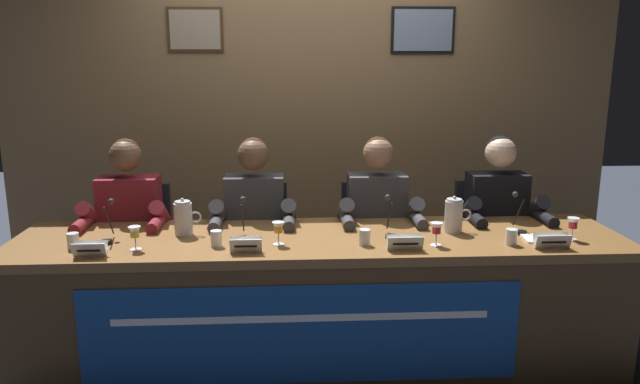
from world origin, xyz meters
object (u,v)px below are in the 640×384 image
Objects in this scene: juice_glass_center_right at (436,230)px; panelist_far_left at (127,225)px; juice_glass_far_right at (573,225)px; document_stack_far_right at (543,239)px; microphone_far_right at (519,220)px; nameplate_center_right at (405,243)px; water_pitcher_right_side at (454,216)px; water_cup_center_right at (365,238)px; panelist_far_right at (500,220)px; panelist_center_right at (378,221)px; water_pitcher_left_side at (184,218)px; microphone_center_left at (243,225)px; nameplate_far_left at (90,249)px; panelist_center_left at (254,223)px; chair_center_left at (257,256)px; water_cup_far_right at (511,238)px; microphone_center_right at (390,223)px; chair_far_right at (486,252)px; chair_center_right at (373,254)px; water_cup_center_left at (216,239)px; juice_glass_far_left at (135,234)px; juice_glass_center_left at (278,229)px; conference_table at (320,284)px; nameplate_far_right at (552,241)px; microphone_far_left at (108,228)px; nameplate_center_left at (246,245)px; water_cup_far_left at (73,242)px; chair_far_left at (139,258)px.

panelist_far_left is at bearing 161.83° from juice_glass_center_right.
juice_glass_far_right reaches higher than document_stack_far_right.
microphone_far_right reaches higher than document_stack_far_right.
water_pitcher_right_side reaches higher than nameplate_center_right.
water_cup_center_right is at bearing -158.30° from water_pitcher_right_side.
panelist_far_right is 0.37m from microphone_far_right.
panelist_center_right is 5.89× the size of water_pitcher_left_side.
microphone_center_left is 1.54m from microphone_far_right.
microphone_center_left is 1.63m from document_stack_far_right.
nameplate_center_right is at bearing 0.79° from nameplate_far_left.
microphone_far_right reaches higher than nameplate_far_left.
juice_glass_far_right is (1.74, -0.52, 0.11)m from panelist_center_left.
chair_center_left is 4.95× the size of nameplate_center_right.
water_pitcher_left_side is at bearing 171.00° from water_cup_far_right.
panelist_far_right reaches higher than microphone_center_right.
nameplate_center_right is 1.16m from chair_far_right.
panelist_center_right is 5.72× the size of microphone_center_right.
water_cup_center_right is (1.38, 0.12, -0.00)m from nameplate_far_left.
juice_glass_center_right is (1.02, -0.18, 0.01)m from microphone_center_left.
water_cup_center_left is at bearing -142.18° from chair_center_right.
juice_glass_far_left is 1.00× the size of juice_glass_center_left.
chair_center_right is (0.39, 0.68, -0.07)m from conference_table.
panelist_far_left reaches higher than conference_table.
nameplate_center_right and nameplate_far_right have the same top height.
microphone_center_right reaches higher than water_pitcher_right_side.
microphone_center_left is 0.88m from nameplate_center_right.
nameplate_center_right is at bearing -20.25° from conference_table.
panelist_far_left is at bearing 91.50° from microphone_far_left.
water_pitcher_left_side reaches higher than water_cup_center_left.
microphone_center_right reaches higher than nameplate_center_left.
document_stack_far_right is at bearing -7.87° from microphone_center_right.
conference_table is 15.50× the size of microphone_far_left.
panelist_far_right reaches higher than juice_glass_center_left.
water_cup_far_right is (0.61, -0.78, 0.34)m from chair_center_right.
juice_glass_far_right is (0.97, -0.52, 0.11)m from panelist_center_right.
water_cup_far_left is at bearing -179.47° from document_stack_far_right.
nameplate_far_right is at bearing -37.20° from water_pitcher_right_side.
chair_center_left is at bearing 76.95° from water_cup_center_left.
chair_center_right is 1.00m from microphone_far_right.
panelist_center_right is (0.76, -0.20, 0.28)m from chair_center_left.
conference_table is 1.33m from chair_far_left.
juice_glass_far_right is (2.49, -0.11, 0.01)m from microphone_far_left.
juice_glass_center_right is 0.59× the size of water_pitcher_right_side.
juice_glass_center_right is (1.88, -0.04, 0.05)m from water_cup_far_left.
nameplate_far_left is at bearing -159.72° from microphone_center_left.
water_pitcher_right_side is at bearing 7.50° from juice_glass_far_left.
chair_center_left is at bearing 141.75° from juice_glass_center_right.
conference_table is at bearing 159.75° from nameplate_center_right.
microphone_center_left is 1.18× the size of nameplate_far_right.
chair_center_right is 1.00× the size of chair_far_right.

